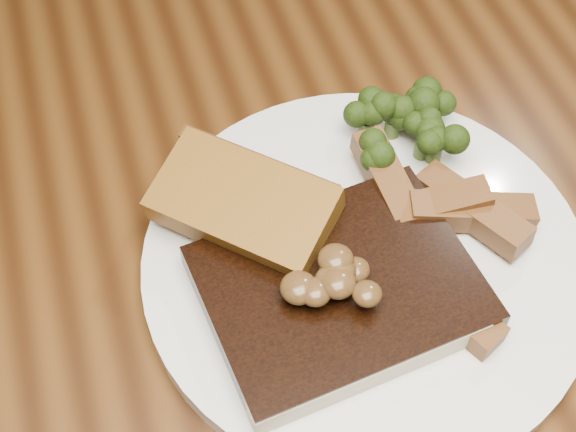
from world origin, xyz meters
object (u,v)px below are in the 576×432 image
at_px(dining_table, 274,325).
at_px(potato_wedges, 443,230).
at_px(chair_far, 61,6).
at_px(steak, 339,290).
at_px(garlic_bread, 245,222).
at_px(plate, 365,264).

height_order(dining_table, potato_wedges, potato_wedges).
xyz_separation_m(chair_far, steak, (0.15, -0.75, 0.33)).
bearing_deg(chair_far, potato_wedges, 91.10).
distance_m(dining_table, garlic_bread, 0.12).
distance_m(chair_far, garlic_bread, 0.77).
height_order(chair_far, garlic_bread, chair_far).
height_order(plate, garlic_bread, garlic_bread).
height_order(garlic_bread, potato_wedges, garlic_bread).
relative_size(garlic_bread, potato_wedges, 1.05).
bearing_deg(plate, chair_far, 103.69).
bearing_deg(plate, potato_wedges, -1.21).
relative_size(chair_far, garlic_bread, 6.92).
relative_size(steak, garlic_bread, 1.44).
xyz_separation_m(garlic_bread, potato_wedges, (0.13, -0.05, -0.00)).
relative_size(dining_table, chair_far, 1.96).
distance_m(chair_far, potato_wedges, 0.83).
distance_m(steak, potato_wedges, 0.09).
xyz_separation_m(chair_far, potato_wedges, (0.23, -0.73, 0.33)).
distance_m(garlic_bread, potato_wedges, 0.14).
height_order(dining_table, garlic_bread, garlic_bread).
bearing_deg(dining_table, chair_far, 99.47).
bearing_deg(plate, steak, -139.11).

